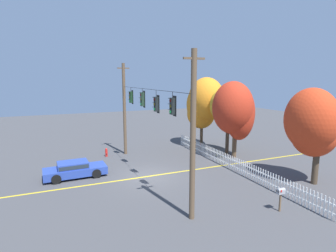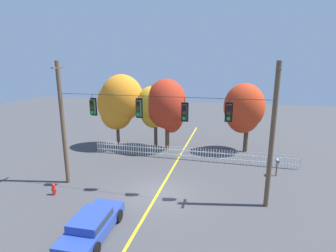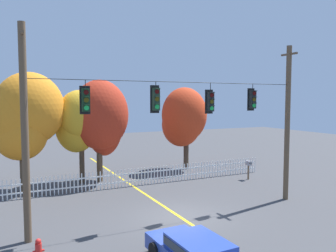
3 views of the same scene
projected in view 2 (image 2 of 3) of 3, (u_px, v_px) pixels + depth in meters
The scene contains 15 objects.
ground at pixel (158, 193), 17.33m from camera, with size 80.00×80.00×0.00m, color #424244.
lane_centerline_stripe at pixel (158, 193), 17.33m from camera, with size 0.16×36.00×0.01m, color gold.
signal_support_span at pixel (158, 130), 16.32m from camera, with size 13.46×1.10×8.35m.
traffic_signal_eastbound_side at pixel (93, 107), 17.04m from camera, with size 0.43×0.38×1.39m.
traffic_signal_northbound_primary at pixel (139, 108), 16.31m from camera, with size 0.43×0.38×1.39m.
traffic_signal_westbound_side at pixel (184, 112), 15.67m from camera, with size 0.43×0.38×1.47m.
traffic_signal_southbound_primary at pixel (229, 113), 15.06m from camera, with size 0.43×0.38×1.36m.
white_picket_fence at pixel (190, 154), 22.94m from camera, with size 17.49×0.06×1.13m.
autumn_maple_near_fence at pixel (118, 103), 25.37m from camera, with size 4.40×3.43×7.12m.
autumn_maple_mid at pixel (154, 106), 25.27m from camera, with size 3.06×3.16×6.08m.
autumn_oak_far_east at pixel (168, 106), 24.59m from camera, with size 3.73×3.46×6.78m.
autumn_maple_far_west at pixel (244, 110), 24.19m from camera, with size 3.62×3.46×6.42m.
parked_car at pixel (92, 224), 12.99m from camera, with size 1.97×4.36×1.15m.
fire_hydrant at pixel (54, 189), 17.00m from camera, with size 0.38×0.22×0.77m.
roadside_mailbox at pixel (277, 162), 19.66m from camera, with size 0.25×0.44×1.30m.
Camera 2 is at (4.40, -15.19, 8.33)m, focal length 28.62 mm.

